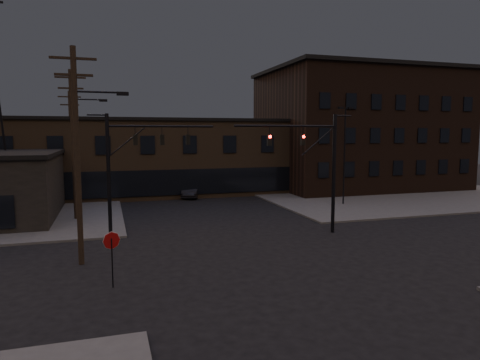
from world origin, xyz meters
name	(u,v)px	position (x,y,z in m)	size (l,w,h in m)	color
ground	(267,259)	(0.00, 0.00, 0.00)	(140.00, 140.00, 0.00)	black
sidewalk_ne	(375,190)	(22.00, 22.00, 0.07)	(30.00, 30.00, 0.15)	#474744
building_row	(180,157)	(0.00, 28.00, 4.00)	(40.00, 12.00, 8.00)	#493827
building_right	(357,131)	(22.00, 26.00, 7.00)	(22.00, 16.00, 14.00)	black
traffic_signal_near	(319,161)	(5.36, 4.50, 4.93)	(7.12, 0.24, 8.00)	black
traffic_signal_far	(129,160)	(-6.72, 8.00, 5.01)	(7.12, 0.24, 8.00)	black
stop_sign	(112,246)	(-8.00, -1.99, 1.84)	(0.72, 0.33, 2.48)	black
utility_pole_near	(78,151)	(-9.43, 2.00, 5.87)	(3.70, 0.28, 11.00)	black
utility_pole_mid	(74,141)	(-10.44, 14.00, 6.13)	(3.70, 0.28, 11.50)	black
utility_pole_far	(71,143)	(-11.50, 26.00, 5.78)	(2.20, 0.28, 11.00)	black
lot_light_a	(345,147)	(13.00, 14.00, 5.51)	(1.50, 0.28, 9.14)	black
lot_light_b	(369,145)	(19.00, 19.00, 5.51)	(1.50, 0.28, 9.14)	black
parked_car_lot_a	(323,185)	(15.60, 22.80, 0.86)	(1.68, 4.17, 1.42)	black
parked_car_lot_b	(337,188)	(15.90, 20.20, 0.75)	(1.69, 4.16, 1.21)	#ACACAE
car_crossing	(192,190)	(0.36, 23.13, 0.74)	(1.56, 4.47, 1.47)	black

